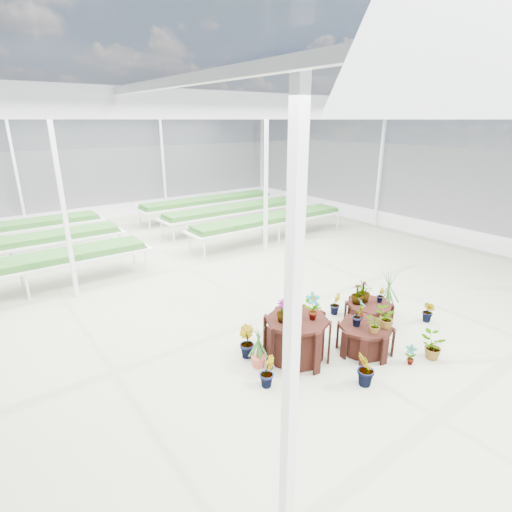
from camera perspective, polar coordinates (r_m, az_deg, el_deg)
ground_plane at (r=8.82m, az=1.96°, el=-9.52°), size 24.00×24.00×0.00m
greenhouse_shell at (r=7.99m, az=2.14°, el=4.81°), size 18.00×24.00×4.50m
steel_frame at (r=7.99m, az=2.14°, el=4.81°), size 18.00×24.00×4.50m
nursery_benches at (r=14.60m, az=-15.94°, el=3.19°), size 16.00×7.00×0.84m
plinth_tall at (r=7.48m, az=5.82°, el=-11.67°), size 1.28×1.28×0.81m
plinth_mid at (r=7.99m, az=15.28°, el=-11.30°), size 1.16×1.16×0.54m
plinth_low at (r=9.09m, az=15.77°, el=-7.79°), size 0.99×0.99×0.44m
nursery_plants at (r=8.17m, az=12.21°, el=-8.62°), size 4.50×2.90×1.33m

